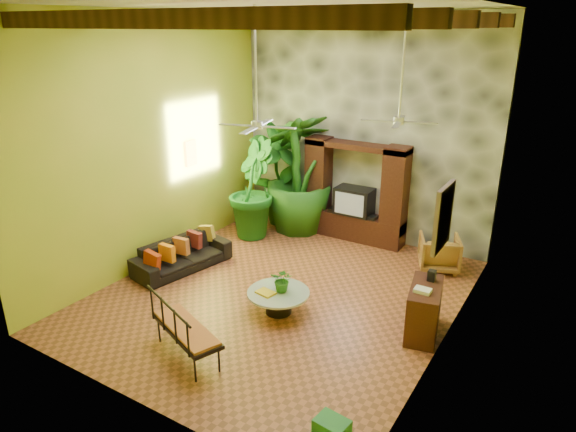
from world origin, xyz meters
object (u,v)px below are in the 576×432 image
Objects in this scene: wicker_armchair at (439,253)px; iron_bench at (183,327)px; sofa at (182,255)px; green_bin at (332,432)px; ceiling_fan_front at (257,112)px; tall_plant_c at (299,173)px; ceiling_fan_back at (400,108)px; entertainment_center at (355,199)px; tall_plant_b at (251,188)px; side_console at (424,310)px; tall_plant_a at (277,175)px; coffee_table at (278,299)px.

iron_bench is (-2.35, -5.01, 0.18)m from wicker_armchair.
wicker_armchair reaches higher than sofa.
green_bin is (2.64, -0.33, -0.37)m from iron_bench.
tall_plant_c is at bearing 109.33° from ceiling_fan_front.
entertainment_center is at bearing 129.57° from ceiling_fan_back.
tall_plant_b is 2.19× the size of side_console.
entertainment_center is at bearing 8.86° from tall_plant_c.
tall_plant_a is at bearing 173.82° from tall_plant_c.
tall_plant_a is (-1.82, 3.39, -2.14)m from ceiling_fan_front.
iron_bench is at bearing -104.42° from coffee_table.
tall_plant_c reaches higher than tall_plant_a.
ceiling_fan_front is 0.92× the size of sofa.
sofa is at bearing 174.04° from ceiling_fan_front.
tall_plant_c is (0.65, -0.07, 0.16)m from tall_plant_a.
green_bin is at bearing -41.69° from ceiling_fan_front.
tall_plant_c reaches higher than tall_plant_b.
ceiling_fan_back is 0.92× the size of sofa.
ceiling_fan_back is at bearing -30.16° from tall_plant_c.
green_bin is (4.62, -4.85, -0.98)m from tall_plant_b.
tall_plant_b reaches higher than side_console.
wicker_armchair reaches higher than coffee_table.
entertainment_center is 3.50m from ceiling_fan_back.
side_console reaches higher than sofa.
ceiling_fan_front is at bearing -70.67° from tall_plant_c.
ceiling_fan_back reaches higher than tall_plant_c.
coffee_table is at bearing -20.40° from ceiling_fan_front.
side_console is (4.79, -1.97, -0.73)m from tall_plant_b.
tall_plant_a reaches higher than sofa.
tall_plant_a is 0.67m from tall_plant_c.
iron_bench is at bearing -125.15° from sofa.
tall_plant_b is 5.88× the size of green_bin.
green_bin is at bearing -106.94° from sofa.
side_console is 2.69× the size of green_bin.
iron_bench is 3.80m from side_console.
entertainment_center reaches higher than wicker_armchair.
side_console is (4.67, -2.89, -0.84)m from tall_plant_a.
ceiling_fan_front is 3.19m from coffee_table.
tall_plant_c is at bearing -5.10° from sofa.
wicker_armchair is 3.72m from tall_plant_c.
tall_plant_b is 3.72m from coffee_table.
entertainment_center is at bearing -23.09° from sofa.
entertainment_center is 0.85× the size of tall_plant_c.
entertainment_center is 2.34m from wicker_armchair.
side_console is 2.90m from green_bin.
tall_plant_a is 1.67× the size of iron_bench.
wicker_armchair is at bearing 89.09° from side_console.
green_bin is at bearing -52.12° from tall_plant_a.
sofa is at bearing -95.06° from tall_plant_a.
green_bin is (0.88, -3.98, -3.23)m from ceiling_fan_back.
tall_plant_a is at bearing 82.57° from tall_plant_b.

